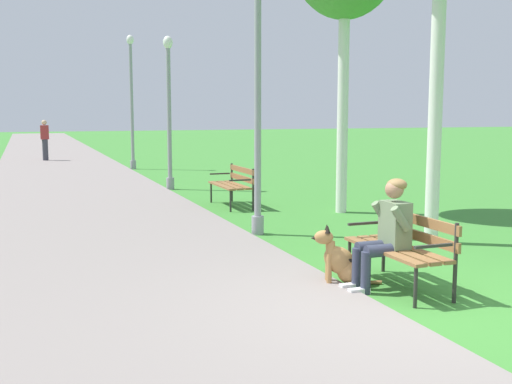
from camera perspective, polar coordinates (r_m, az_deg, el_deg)
The scene contains 10 objects.
ground_plane at distance 6.53m, azimuth 14.31°, elevation -10.60°, with size 120.00×120.00×0.00m, color #3D8433.
paved_path at distance 29.18m, azimuth -17.96°, elevation 3.15°, with size 4.32×60.00×0.04m, color gray.
park_bench_near at distance 7.26m, azimuth 13.28°, elevation -4.58°, with size 0.55×1.50×0.85m.
park_bench_mid at distance 13.12m, azimuth -2.04°, elevation 0.90°, with size 0.55×1.50×0.85m.
person_seated_on_near_bench at distance 7.13m, azimuth 11.83°, elevation -3.37°, with size 0.74×0.49×1.25m.
dog_shepherd at distance 7.30m, azimuth 8.02°, elevation -6.41°, with size 0.81×0.43×0.71m.
lamp_post_near at distance 10.02m, azimuth 0.16°, elevation 9.35°, with size 0.24×0.24×4.52m.
lamp_post_mid at distance 16.07m, azimuth -7.94°, elevation 7.34°, with size 0.24×0.24×3.86m.
lamp_post_far at distance 22.01m, azimuth -11.29°, elevation 8.18°, with size 0.24×0.24×4.56m.
pedestrian_distant at distance 26.41m, azimuth -18.71°, elevation 4.49°, with size 0.32×0.22×1.65m.
Camera 1 is at (-3.58, -5.09, 1.99)m, focal length 43.82 mm.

